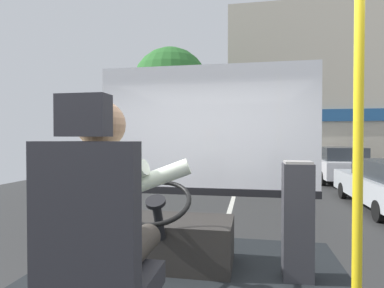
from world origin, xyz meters
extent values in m
cube|color=#303030|center=(0.00, 8.80, -0.03)|extent=(18.00, 44.00, 0.05)
cube|color=silver|center=(0.00, 8.80, 0.00)|extent=(0.12, 39.60, 0.00)
cube|color=#28282D|center=(-0.19, -0.50, 1.08)|extent=(0.48, 0.48, 0.12)
cube|color=#28282D|center=(-0.19, -0.69, 1.47)|extent=(0.48, 0.10, 0.66)
cube|color=#28282D|center=(-0.19, -0.69, 1.91)|extent=(0.22, 0.10, 0.18)
cylinder|color=#332D28|center=(-0.10, -0.35, 1.22)|extent=(0.15, 0.50, 0.15)
cylinder|color=#332D28|center=(-0.28, -0.35, 1.22)|extent=(0.15, 0.50, 0.15)
cylinder|color=silver|center=(-0.19, -0.53, 1.46)|extent=(0.33, 0.33, 0.63)
cube|color=#70934C|center=(-0.19, -0.36, 1.54)|extent=(0.06, 0.01, 0.39)
sphere|color=#A37A5B|center=(-0.19, -0.53, 1.88)|extent=(0.23, 0.23, 0.23)
cylinder|color=silver|center=(-0.08, -0.28, 1.57)|extent=(0.56, 0.19, 0.28)
cylinder|color=silver|center=(-0.30, -0.28, 1.57)|extent=(0.56, 0.19, 0.28)
cube|color=#282623|center=(-0.19, 0.78, 0.90)|extent=(1.10, 0.56, 0.40)
cylinder|color=black|center=(-0.19, 0.42, 1.18)|extent=(0.07, 0.22, 0.35)
torus|color=black|center=(-0.19, 0.33, 1.34)|extent=(0.54, 0.50, 0.28)
cylinder|color=black|center=(-0.19, 0.33, 1.34)|extent=(0.15, 0.15, 0.10)
cylinder|color=yellow|center=(0.98, -0.39, 1.82)|extent=(0.04, 0.04, 2.24)
cube|color=#333338|center=(0.87, 0.67, 1.16)|extent=(0.23, 0.20, 0.92)
cube|color=#9E9993|center=(0.87, 0.67, 1.62)|extent=(0.21, 0.18, 0.02)
cube|color=white|center=(0.00, 1.62, 1.95)|extent=(2.50, 0.01, 1.40)
cube|color=black|center=(0.00, 1.62, 1.21)|extent=(2.50, 0.08, 0.08)
cylinder|color=#4C3828|center=(-3.06, 11.95, 1.54)|extent=(0.24, 0.24, 3.08)
sphere|color=#2E712D|center=(-3.06, 11.95, 4.18)|extent=(3.39, 3.39, 3.39)
cube|color=#BCB29E|center=(4.67, 17.37, 4.42)|extent=(10.74, 5.07, 8.83)
cube|color=#235184|center=(4.67, 14.78, 2.94)|extent=(10.31, 0.12, 0.60)
cylinder|color=black|center=(3.22, 8.16, 0.23)|extent=(0.14, 0.47, 0.47)
cylinder|color=black|center=(3.22, 5.45, 0.23)|extent=(0.14, 0.47, 0.47)
cube|color=silver|center=(4.08, 12.03, 0.60)|extent=(1.83, 4.23, 0.66)
cube|color=#282D33|center=(4.08, 11.78, 1.18)|extent=(1.50, 2.33, 0.50)
cylinder|color=black|center=(4.95, 13.34, 0.27)|extent=(0.14, 0.54, 0.54)
cylinder|color=black|center=(3.21, 13.34, 0.27)|extent=(0.14, 0.54, 0.54)
cylinder|color=black|center=(4.95, 10.72, 0.27)|extent=(0.14, 0.54, 0.54)
cylinder|color=black|center=(3.21, 10.72, 0.27)|extent=(0.14, 0.54, 0.54)
cube|color=navy|center=(4.37, 16.95, 0.51)|extent=(1.76, 4.06, 0.56)
cube|color=#282D33|center=(4.37, 16.71, 1.00)|extent=(1.44, 2.24, 0.43)
cylinder|color=black|center=(5.21, 18.21, 0.23)|extent=(0.14, 0.46, 0.46)
cylinder|color=black|center=(3.54, 18.21, 0.23)|extent=(0.14, 0.46, 0.46)
cylinder|color=black|center=(5.21, 15.69, 0.23)|extent=(0.14, 0.46, 0.46)
cylinder|color=black|center=(3.54, 15.69, 0.23)|extent=(0.14, 0.46, 0.46)
camera|label=1|loc=(0.51, -1.93, 1.82)|focal=29.53mm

